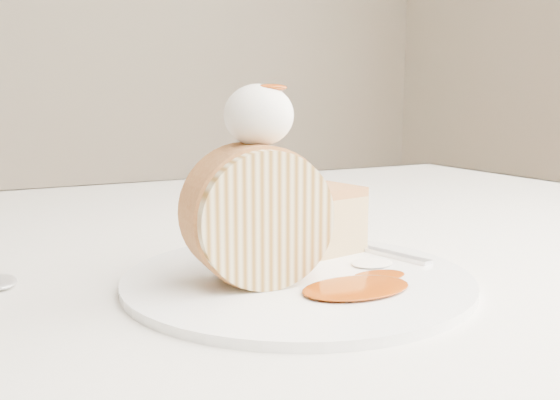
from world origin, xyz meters
TOP-DOWN VIEW (x-y plane):
  - table at (0.00, 0.20)m, footprint 1.40×0.90m
  - plate at (0.03, 0.02)m, footprint 0.31×0.31m
  - roulade_slice at (-0.01, 0.02)m, footprint 0.10×0.06m
  - cake_chunk at (0.08, 0.08)m, footprint 0.07×0.06m
  - whipped_cream at (-0.00, 0.03)m, footprint 0.05×0.05m
  - caramel_drizzle at (0.01, 0.02)m, footprint 0.03×0.02m
  - caramel_pool at (0.05, -0.03)m, footprint 0.09×0.07m
  - fork at (0.12, 0.05)m, footprint 0.06×0.16m

SIDE VIEW (x-z plane):
  - table at x=0.00m, z-range 0.29..1.04m
  - plate at x=0.03m, z-range 0.75..0.76m
  - fork at x=0.12m, z-range 0.76..0.76m
  - caramel_pool at x=0.05m, z-range 0.76..0.76m
  - cake_chunk at x=0.08m, z-range 0.76..0.81m
  - roulade_slice at x=-0.01m, z-range 0.76..0.86m
  - whipped_cream at x=0.00m, z-range 0.86..0.90m
  - caramel_drizzle at x=0.01m, z-range 0.90..0.91m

